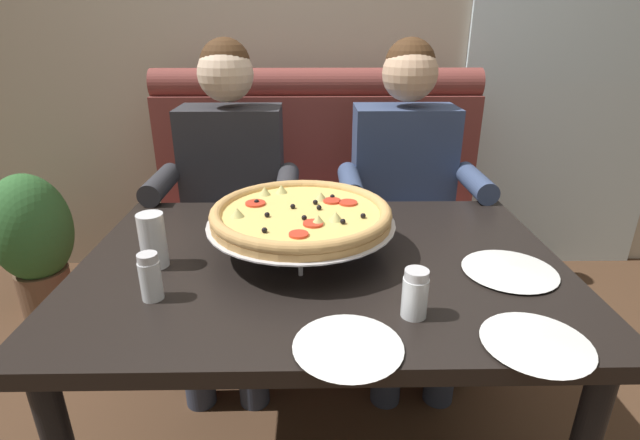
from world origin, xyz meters
name	(u,v)px	position (x,y,z in m)	size (l,w,h in m)	color
back_wall_with_window	(316,6)	(0.00, 1.48, 1.40)	(6.00, 0.12, 2.80)	#BCB29E
window_panel	(585,6)	(1.32, 1.40, 1.40)	(1.10, 0.02, 2.80)	white
booth_bench	(318,236)	(0.00, 0.91, 0.40)	(1.53, 0.78, 1.13)	brown
dining_table	(322,288)	(0.00, 0.00, 0.65)	(1.27, 0.88, 0.74)	black
diner_left	(230,192)	(-0.35, 0.64, 0.71)	(0.54, 0.64, 1.27)	#2D3342
diner_right	(406,191)	(0.35, 0.64, 0.71)	(0.54, 0.64, 1.27)	#2D3342
pizza	(301,215)	(-0.05, 0.05, 0.85)	(0.50, 0.50, 0.14)	silver
shaker_parmesan	(415,297)	(0.19, -0.27, 0.79)	(0.06, 0.06, 0.11)	white
shaker_pepper_flakes	(151,280)	(-0.39, -0.19, 0.79)	(0.05, 0.05, 0.11)	white
plate_near_left	(537,341)	(0.41, -0.37, 0.75)	(0.21, 0.21, 0.02)	white
plate_near_right	(348,344)	(0.04, -0.38, 0.75)	(0.21, 0.21, 0.02)	white
plate_far_side	(510,269)	(0.47, -0.08, 0.75)	(0.23, 0.23, 0.02)	white
drinking_glass	(153,244)	(-0.43, -0.03, 0.80)	(0.07, 0.07, 0.14)	silver
potted_plant	(33,238)	(-1.33, 0.92, 0.39)	(0.36, 0.36, 0.70)	brown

